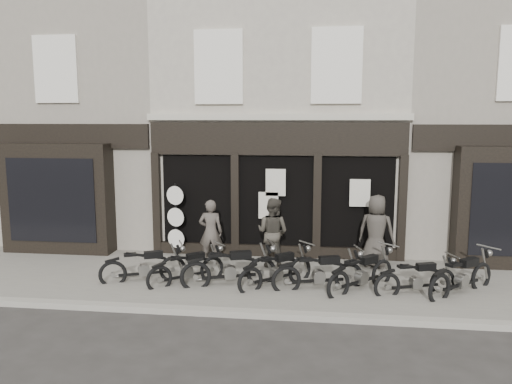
# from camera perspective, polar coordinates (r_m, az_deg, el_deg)

# --- Properties ---
(ground_plane) EXTENTS (90.00, 90.00, 0.00)m
(ground_plane) POSITION_cam_1_polar(r_m,az_deg,el_deg) (11.62, 1.00, -11.76)
(ground_plane) COLOR #2D2B28
(ground_plane) RESTS_ON ground
(pavement) EXTENTS (30.00, 4.20, 0.12)m
(pavement) POSITION_cam_1_polar(r_m,az_deg,el_deg) (12.45, 1.45, -10.08)
(pavement) COLOR slate
(pavement) RESTS_ON ground_plane
(kerb) EXTENTS (30.00, 0.25, 0.13)m
(kerb) POSITION_cam_1_polar(r_m,az_deg,el_deg) (10.44, 0.25, -13.77)
(kerb) COLOR gray
(kerb) RESTS_ON ground_plane
(central_building) EXTENTS (7.30, 6.22, 8.34)m
(central_building) POSITION_cam_1_polar(r_m,az_deg,el_deg) (16.84, 3.22, 8.65)
(central_building) COLOR #B2AB98
(central_building) RESTS_ON ground
(neighbour_left) EXTENTS (5.60, 6.73, 8.34)m
(neighbour_left) POSITION_cam_1_polar(r_m,az_deg,el_deg) (18.35, -17.21, 8.15)
(neighbour_left) COLOR gray
(neighbour_left) RESTS_ON ground
(neighbour_right) EXTENTS (5.60, 6.73, 8.34)m
(neighbour_right) POSITION_cam_1_polar(r_m,az_deg,el_deg) (17.53, 24.59, 7.77)
(neighbour_right) COLOR gray
(neighbour_right) RESTS_ON ground
(motorcycle_0) EXTENTS (1.95, 1.08, 1.00)m
(motorcycle_0) POSITION_cam_1_polar(r_m,az_deg,el_deg) (12.51, -12.65, -8.58)
(motorcycle_0) COLOR black
(motorcycle_0) RESTS_ON ground
(motorcycle_1) EXTENTS (1.68, 1.51, 0.97)m
(motorcycle_1) POSITION_cam_1_polar(r_m,az_deg,el_deg) (12.18, -7.85, -8.96)
(motorcycle_1) COLOR black
(motorcycle_1) RESTS_ON ground
(motorcycle_2) EXTENTS (2.21, 1.08, 1.10)m
(motorcycle_2) POSITION_cam_1_polar(r_m,az_deg,el_deg) (11.90, -2.97, -9.05)
(motorcycle_2) COLOR black
(motorcycle_2) RESTS_ON ground
(motorcycle_3) EXTENTS (1.74, 1.60, 1.02)m
(motorcycle_3) POSITION_cam_1_polar(r_m,az_deg,el_deg) (11.90, 2.38, -9.22)
(motorcycle_3) COLOR black
(motorcycle_3) RESTS_ON ground
(motorcycle_4) EXTENTS (2.13, 0.93, 1.05)m
(motorcycle_4) POSITION_cam_1_polar(r_m,az_deg,el_deg) (11.73, 7.22, -9.47)
(motorcycle_4) COLOR black
(motorcycle_4) RESTS_ON ground
(motorcycle_5) EXTENTS (1.73, 1.70, 1.04)m
(motorcycle_5) POSITION_cam_1_polar(r_m,az_deg,el_deg) (11.86, 11.99, -9.42)
(motorcycle_5) COLOR black
(motorcycle_5) RESTS_ON ground
(motorcycle_6) EXTENTS (1.93, 0.94, 0.96)m
(motorcycle_6) POSITION_cam_1_polar(r_m,az_deg,el_deg) (11.92, 17.86, -9.71)
(motorcycle_6) COLOR black
(motorcycle_6) RESTS_ON ground
(motorcycle_7) EXTENTS (1.84, 1.63, 1.06)m
(motorcycle_7) POSITION_cam_1_polar(r_m,az_deg,el_deg) (12.27, 22.47, -9.24)
(motorcycle_7) COLOR black
(motorcycle_7) RESTS_ON ground
(man_left) EXTENTS (0.66, 0.46, 1.75)m
(man_left) POSITION_cam_1_polar(r_m,az_deg,el_deg) (13.45, -5.20, -4.56)
(man_left) COLOR #4C453F
(man_left) RESTS_ON pavement
(man_centre) EXTENTS (1.09, 0.99, 1.84)m
(man_centre) POSITION_cam_1_polar(r_m,az_deg,el_deg) (13.16, 1.91, -4.62)
(man_centre) COLOR #403C33
(man_centre) RESTS_ON pavement
(man_right) EXTENTS (1.08, 0.86, 1.93)m
(man_right) POSITION_cam_1_polar(r_m,az_deg,el_deg) (13.48, 13.58, -4.35)
(man_right) COLOR #3B3731
(man_right) RESTS_ON pavement
(advert_sign_post) EXTENTS (0.53, 0.34, 2.19)m
(advert_sign_post) POSITION_cam_1_polar(r_m,az_deg,el_deg) (14.35, -9.13, -3.51)
(advert_sign_post) COLOR black
(advert_sign_post) RESTS_ON ground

